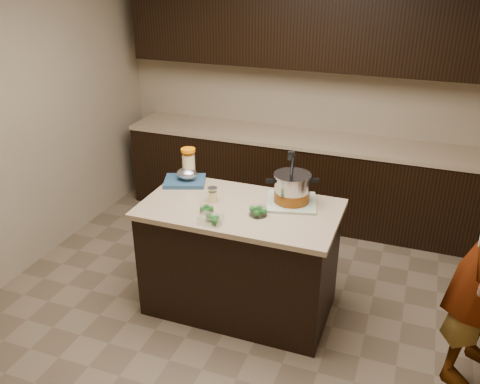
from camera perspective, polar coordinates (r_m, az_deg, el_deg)
name	(u,v)px	position (r m, az deg, el deg)	size (l,w,h in m)	color
ground_plane	(240,305)	(4.23, 0.00, -12.62)	(4.00, 4.00, 0.00)	brown
room_shell	(240,98)	(3.45, 0.00, 10.50)	(4.04, 4.04, 2.72)	tan
back_cabinets	(299,131)	(5.27, 6.65, 6.78)	(3.60, 0.63, 2.33)	black
island	(240,258)	(3.96, 0.00, -7.44)	(1.46, 0.81, 0.90)	black
dish_towel	(291,202)	(3.81, 5.78, -1.15)	(0.36, 0.36, 0.02)	#688C5E
stock_pot	(292,190)	(3.76, 5.85, 0.25)	(0.37, 0.36, 0.39)	#B7B7BC
lemonade_pitcher	(189,167)	(4.13, -5.76, 2.86)	(0.15, 0.15, 0.28)	#F2E094
mason_jar	(213,195)	(3.80, -3.09, -0.33)	(0.08, 0.08, 0.12)	#F2E094
broccoli_tub_left	(207,210)	(3.66, -3.75, -1.99)	(0.12, 0.12, 0.05)	silver
broccoli_tub_right	(258,212)	(3.61, 2.04, -2.23)	(0.15, 0.15, 0.06)	silver
broccoli_tub_rect	(211,220)	(3.51, -3.30, -3.13)	(0.16, 0.12, 0.06)	silver
blue_tray	(186,178)	(4.13, -6.12, 1.54)	(0.39, 0.36, 0.12)	navy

